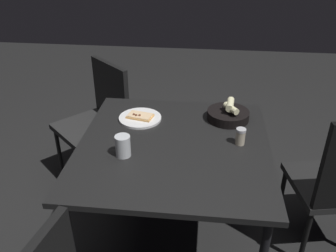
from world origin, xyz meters
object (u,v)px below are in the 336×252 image
chair_spare (99,115)px  pepper_shaker (240,137)px  dining_table (174,154)px  bread_basket (228,114)px  beer_glass (123,147)px  pizza_plate (140,118)px

chair_spare → pepper_shaker: bearing=-124.1°
dining_table → bread_basket: 0.43m
pepper_shaker → chair_spare: bearing=55.9°
bread_basket → beer_glass: bearing=129.5°
pizza_plate → beer_glass: beer_glass is taller
bread_basket → chair_spare: chair_spare is taller
dining_table → pizza_plate: 0.34m
dining_table → chair_spare: chair_spare is taller
pizza_plate → chair_spare: chair_spare is taller
dining_table → bread_basket: bread_basket is taller
bread_basket → beer_glass: bread_basket is taller
pepper_shaker → chair_spare: 1.20m
pizza_plate → bread_basket: size_ratio=1.02×
pepper_shaker → beer_glass: bearing=106.4°
pepper_shaker → chair_spare: (0.65, 0.97, -0.27)m
bread_basket → chair_spare: bearing=67.0°
beer_glass → dining_table: bearing=-61.3°
beer_glass → pepper_shaker: beer_glass is taller
chair_spare → pizza_plate: bearing=-138.2°
dining_table → chair_spare: bearing=41.9°
pizza_plate → chair_spare: (0.44, 0.40, -0.24)m
beer_glass → chair_spare: 0.95m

